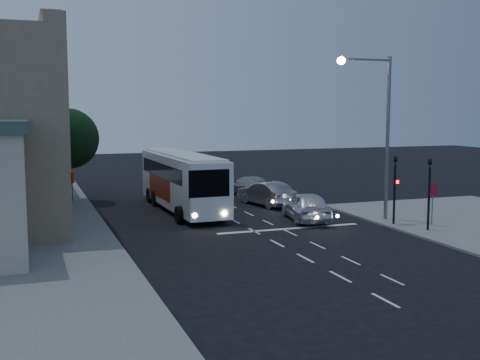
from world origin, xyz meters
name	(u,v)px	position (x,y,z in m)	size (l,w,h in m)	color
ground	(269,239)	(0.00, 0.00, 0.00)	(120.00, 120.00, 0.00)	black
road_markings	(268,225)	(1.29, 3.31, 0.00)	(8.00, 30.55, 0.01)	silver
tour_bus	(182,180)	(-1.90, 9.45, 1.94)	(2.79, 11.72, 3.58)	white
car_suv	(306,206)	(3.84, 3.80, 0.83)	(1.95, 4.85, 1.65)	silver
car_sedan_a	(266,194)	(3.78, 9.57, 0.78)	(1.65, 4.73, 1.56)	#9E9E9E
car_sedan_b	(249,186)	(4.36, 14.25, 0.71)	(2.00, 4.91, 1.42)	#ACACAC
traffic_signal_main	(395,181)	(7.60, 0.78, 2.42)	(0.25, 0.35, 4.10)	black
traffic_signal_side	(429,185)	(8.30, -1.20, 2.42)	(0.18, 0.15, 4.10)	black
regulatory_sign	(433,198)	(9.30, -0.24, 1.60)	(0.45, 0.12, 2.20)	slate
streetlight	(378,119)	(7.34, 2.20, 5.73)	(3.32, 0.44, 9.00)	slate
street_tree	(68,136)	(-8.21, 15.02, 4.50)	(4.00, 4.00, 6.20)	black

